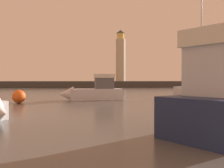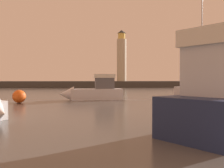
{
  "view_description": "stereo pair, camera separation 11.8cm",
  "coord_description": "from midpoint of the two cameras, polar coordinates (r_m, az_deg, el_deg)",
  "views": [
    {
      "loc": [
        -2.58,
        -2.43,
        1.98
      ],
      "look_at": [
        -0.67,
        17.43,
        1.61
      ],
      "focal_mm": 40.34,
      "sensor_mm": 36.0,
      "label": 1
    },
    {
      "loc": [
        -2.46,
        -2.44,
        1.98
      ],
      "look_at": [
        -0.67,
        17.43,
        1.61
      ],
      "focal_mm": 40.34,
      "sensor_mm": 36.0,
      "label": 2
    }
  ],
  "objects": [
    {
      "name": "ground_plane",
      "position": [
        32.0,
        -0.61,
        -2.48
      ],
      "size": [
        220.0,
        220.0,
        0.0
      ],
      "primitive_type": "plane",
      "color": "#4C4742"
    },
    {
      "name": "breakwater",
      "position": [
        61.3,
        -2.78,
        -0.07
      ],
      "size": [
        86.61,
        4.75,
        1.54
      ],
      "primitive_type": "cube",
      "color": "#423F3D",
      "rests_on": "ground_plane"
    },
    {
      "name": "lighthouse",
      "position": [
        61.99,
        2.24,
        6.15
      ],
      "size": [
        2.32,
        2.32,
        12.54
      ],
      "color": "beige",
      "rests_on": "breakwater"
    },
    {
      "name": "motorboat_5",
      "position": [
        24.23,
        -4.39,
        -1.71
      ],
      "size": [
        6.11,
        1.98,
        2.63
      ],
      "color": "silver",
      "rests_on": "ground_plane"
    },
    {
      "name": "sailboat_moored",
      "position": [
        29.1,
        19.02,
        -1.72
      ],
      "size": [
        2.67,
        8.13,
        12.64
      ],
      "color": "silver",
      "rests_on": "ground_plane"
    },
    {
      "name": "mooring_buoy",
      "position": [
        22.39,
        -20.16,
        -2.66
      ],
      "size": [
        1.1,
        1.1,
        1.1
      ],
      "primitive_type": "sphere",
      "color": "#EA5919",
      "rests_on": "ground_plane"
    }
  ]
}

